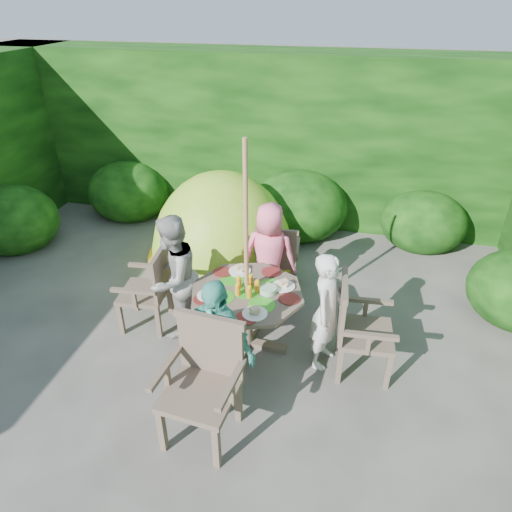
% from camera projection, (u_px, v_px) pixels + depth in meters
% --- Properties ---
extents(ground, '(60.00, 60.00, 0.00)m').
position_uv_depth(ground, '(184.00, 380.00, 4.38)').
color(ground, '#46433E').
rests_on(ground, ground).
extents(hedge_enclosure, '(9.00, 9.00, 2.50)m').
position_uv_depth(hedge_enclosure, '(219.00, 205.00, 4.87)').
color(hedge_enclosure, black).
rests_on(hedge_enclosure, ground).
extents(patio_table, '(1.24, 1.24, 0.81)m').
position_uv_depth(patio_table, '(247.00, 300.00, 4.54)').
color(patio_table, '#493B2F').
rests_on(patio_table, ground).
extents(parasol_pole, '(0.05, 0.05, 2.20)m').
position_uv_depth(parasol_pole, '(246.00, 254.00, 4.27)').
color(parasol_pole, '#9B663E').
rests_on(parasol_pole, ground).
extents(garden_chair_right, '(0.55, 0.61, 0.96)m').
position_uv_depth(garden_chair_right, '(357.00, 327.00, 4.27)').
color(garden_chair_right, '#493B2F').
rests_on(garden_chair_right, ground).
extents(garden_chair_left, '(0.53, 0.59, 0.90)m').
position_uv_depth(garden_chair_left, '(150.00, 288.00, 4.88)').
color(garden_chair_left, '#493B2F').
rests_on(garden_chair_left, ground).
extents(garden_chair_back, '(0.55, 0.50, 0.86)m').
position_uv_depth(garden_chair_back, '(277.00, 256.00, 5.50)').
color(garden_chair_back, '#493B2F').
rests_on(garden_chair_back, ground).
extents(garden_chair_front, '(0.66, 0.60, 1.02)m').
position_uv_depth(garden_chair_front, '(204.00, 379.00, 3.66)').
color(garden_chair_front, '#493B2F').
rests_on(garden_chair_front, ground).
extents(child_right, '(0.39, 0.50, 1.22)m').
position_uv_depth(child_right, '(327.00, 311.00, 4.31)').
color(child_right, silver).
rests_on(child_right, ground).
extents(child_left, '(0.61, 0.73, 1.36)m').
position_uv_depth(child_left, '(173.00, 277.00, 4.69)').
color(child_left, gray).
rests_on(child_left, ground).
extents(child_back, '(0.63, 0.42, 1.27)m').
position_uv_depth(child_back, '(269.00, 256.00, 5.16)').
color(child_back, '#FF698B').
rests_on(child_back, ground).
extents(child_front, '(0.83, 0.56, 1.30)m').
position_uv_depth(child_front, '(216.00, 346.00, 3.84)').
color(child_front, '#4CB19E').
rests_on(child_front, ground).
extents(dome_tent, '(2.47, 2.47, 2.39)m').
position_uv_depth(dome_tent, '(222.00, 254.00, 6.45)').
color(dome_tent, '#7ECA26').
rests_on(dome_tent, ground).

